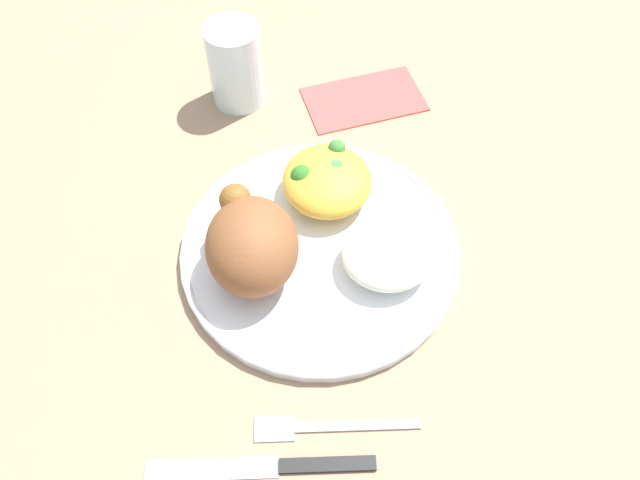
{
  "coord_description": "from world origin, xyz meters",
  "views": [
    {
      "loc": [
        -0.36,
        0.03,
        0.55
      ],
      "look_at": [
        0.0,
        0.0,
        0.02
      ],
      "focal_mm": 36.48,
      "sensor_mm": 36.0,
      "label": 1
    }
  ],
  "objects_px": {
    "water_glass": "(235,65)",
    "rice_pile": "(387,255)",
    "roasted_chicken": "(251,244)",
    "mac_cheese_with_broccoli": "(327,179)",
    "knife": "(280,466)",
    "plate": "(320,250)",
    "napkin": "(364,99)",
    "fork": "(327,427)"
  },
  "relations": [
    {
      "from": "water_glass",
      "to": "rice_pile",
      "type": "bearing_deg",
      "value": -152.07
    },
    {
      "from": "roasted_chicken",
      "to": "mac_cheese_with_broccoli",
      "type": "xyz_separation_m",
      "value": [
        0.09,
        -0.08,
        -0.02
      ]
    },
    {
      "from": "mac_cheese_with_broccoli",
      "to": "knife",
      "type": "height_order",
      "value": "mac_cheese_with_broccoli"
    },
    {
      "from": "plate",
      "to": "napkin",
      "type": "xyz_separation_m",
      "value": [
        0.22,
        -0.07,
        -0.01
      ]
    },
    {
      "from": "plate",
      "to": "mac_cheese_with_broccoli",
      "type": "height_order",
      "value": "mac_cheese_with_broccoli"
    },
    {
      "from": "rice_pile",
      "to": "knife",
      "type": "bearing_deg",
      "value": 147.73
    },
    {
      "from": "mac_cheese_with_broccoli",
      "to": "fork",
      "type": "height_order",
      "value": "mac_cheese_with_broccoli"
    },
    {
      "from": "plate",
      "to": "fork",
      "type": "bearing_deg",
      "value": 176.68
    },
    {
      "from": "mac_cheese_with_broccoli",
      "to": "knife",
      "type": "bearing_deg",
      "value": 166.8
    },
    {
      "from": "water_glass",
      "to": "napkin",
      "type": "relative_size",
      "value": 0.72
    },
    {
      "from": "plate",
      "to": "rice_pile",
      "type": "height_order",
      "value": "rice_pile"
    },
    {
      "from": "roasted_chicken",
      "to": "knife",
      "type": "distance_m",
      "value": 0.2
    },
    {
      "from": "knife",
      "to": "napkin",
      "type": "xyz_separation_m",
      "value": [
        0.42,
        -0.12,
        -0.0
      ]
    },
    {
      "from": "roasted_chicken",
      "to": "mac_cheese_with_broccoli",
      "type": "bearing_deg",
      "value": -42.24
    },
    {
      "from": "roasted_chicken",
      "to": "fork",
      "type": "bearing_deg",
      "value": -160.98
    },
    {
      "from": "plate",
      "to": "fork",
      "type": "height_order",
      "value": "plate"
    },
    {
      "from": "fork",
      "to": "plate",
      "type": "bearing_deg",
      "value": -3.32
    },
    {
      "from": "rice_pile",
      "to": "water_glass",
      "type": "height_order",
      "value": "water_glass"
    },
    {
      "from": "rice_pile",
      "to": "fork",
      "type": "xyz_separation_m",
      "value": [
        -0.15,
        0.07,
        -0.03
      ]
    },
    {
      "from": "mac_cheese_with_broccoli",
      "to": "napkin",
      "type": "relative_size",
      "value": 0.69
    },
    {
      "from": "water_glass",
      "to": "fork",
      "type": "bearing_deg",
      "value": -170.91
    },
    {
      "from": "plate",
      "to": "knife",
      "type": "xyz_separation_m",
      "value": [
        -0.21,
        0.05,
        -0.0
      ]
    },
    {
      "from": "rice_pile",
      "to": "mac_cheese_with_broccoli",
      "type": "relative_size",
      "value": 0.92
    },
    {
      "from": "plate",
      "to": "rice_pile",
      "type": "xyz_separation_m",
      "value": [
        -0.03,
        -0.06,
        0.02
      ]
    },
    {
      "from": "plate",
      "to": "water_glass",
      "type": "xyz_separation_m",
      "value": [
        0.23,
        0.08,
        0.04
      ]
    },
    {
      "from": "water_glass",
      "to": "plate",
      "type": "bearing_deg",
      "value": -161.95
    },
    {
      "from": "rice_pile",
      "to": "mac_cheese_with_broccoli",
      "type": "height_order",
      "value": "mac_cheese_with_broccoli"
    },
    {
      "from": "mac_cheese_with_broccoli",
      "to": "napkin",
      "type": "bearing_deg",
      "value": -21.91
    },
    {
      "from": "fork",
      "to": "knife",
      "type": "height_order",
      "value": "knife"
    },
    {
      "from": "knife",
      "to": "mac_cheese_with_broccoli",
      "type": "bearing_deg",
      "value": -13.2
    },
    {
      "from": "knife",
      "to": "napkin",
      "type": "height_order",
      "value": "knife"
    },
    {
      "from": "fork",
      "to": "knife",
      "type": "xyz_separation_m",
      "value": [
        -0.03,
        0.04,
        0.0
      ]
    },
    {
      "from": "napkin",
      "to": "mac_cheese_with_broccoli",
      "type": "bearing_deg",
      "value": 158.09
    },
    {
      "from": "fork",
      "to": "napkin",
      "type": "xyz_separation_m",
      "value": [
        0.39,
        -0.08,
        -0.0
      ]
    },
    {
      "from": "water_glass",
      "to": "napkin",
      "type": "bearing_deg",
      "value": -96.48
    },
    {
      "from": "roasted_chicken",
      "to": "knife",
      "type": "relative_size",
      "value": 0.58
    },
    {
      "from": "napkin",
      "to": "roasted_chicken",
      "type": "bearing_deg",
      "value": 149.57
    },
    {
      "from": "fork",
      "to": "napkin",
      "type": "distance_m",
      "value": 0.4
    },
    {
      "from": "fork",
      "to": "knife",
      "type": "distance_m",
      "value": 0.05
    },
    {
      "from": "knife",
      "to": "roasted_chicken",
      "type": "bearing_deg",
      "value": 4.16
    },
    {
      "from": "rice_pile",
      "to": "water_glass",
      "type": "bearing_deg",
      "value": 27.93
    },
    {
      "from": "roasted_chicken",
      "to": "mac_cheese_with_broccoli",
      "type": "height_order",
      "value": "roasted_chicken"
    }
  ]
}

